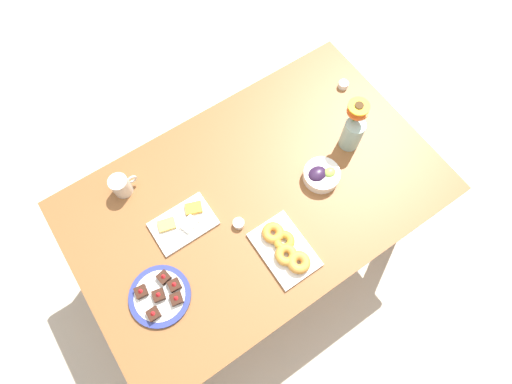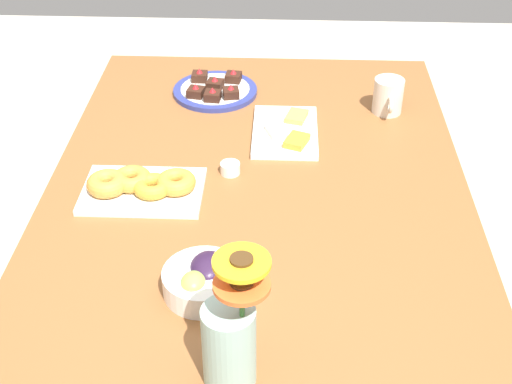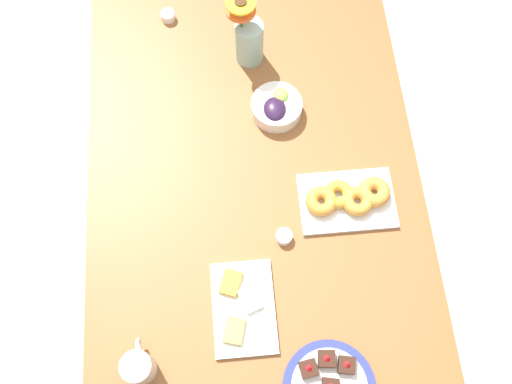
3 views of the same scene
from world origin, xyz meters
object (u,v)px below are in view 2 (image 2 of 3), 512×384
(dining_table, at_px, (256,236))
(croissant_platter, at_px, (141,186))
(grape_bowl, at_px, (204,279))
(jam_cup_honey, at_px, (230,168))
(dessert_plate, at_px, (215,90))
(coffee_mug, at_px, (388,96))
(flower_vase, at_px, (230,339))
(cheese_platter, at_px, (286,131))

(dining_table, height_order, croissant_platter, croissant_platter)
(dining_table, xyz_separation_m, grape_bowl, (0.28, -0.09, 0.12))
(jam_cup_honey, bearing_deg, dessert_plate, -169.85)
(coffee_mug, height_order, grape_bowl, coffee_mug)
(croissant_platter, relative_size, jam_cup_honey, 5.93)
(jam_cup_honey, bearing_deg, coffee_mug, 128.38)
(dessert_plate, distance_m, flower_vase, 1.06)
(croissant_platter, bearing_deg, flower_vase, 24.76)
(coffee_mug, height_order, cheese_platter, coffee_mug)
(flower_vase, bearing_deg, dining_table, 177.61)
(dining_table, distance_m, grape_bowl, 0.32)
(coffee_mug, distance_m, jam_cup_honey, 0.53)
(grape_bowl, relative_size, dessert_plate, 0.65)
(coffee_mug, bearing_deg, flower_vase, -20.84)
(jam_cup_honey, bearing_deg, grape_bowl, -2.81)
(coffee_mug, relative_size, jam_cup_honey, 2.43)
(coffee_mug, bearing_deg, jam_cup_honey, -51.62)
(grape_bowl, relative_size, croissant_platter, 0.56)
(dining_table, height_order, grape_bowl, grape_bowl)
(grape_bowl, bearing_deg, dessert_plate, -176.29)
(grape_bowl, xyz_separation_m, jam_cup_honey, (-0.42, 0.02, -0.01))
(dining_table, bearing_deg, flower_vase, -2.39)
(croissant_platter, xyz_separation_m, dessert_plate, (-0.51, 0.12, -0.01))
(jam_cup_honey, bearing_deg, flower_vase, 4.32)
(dining_table, relative_size, croissant_platter, 5.62)
(grape_bowl, relative_size, flower_vase, 0.59)
(croissant_platter, bearing_deg, dining_table, 81.99)
(flower_vase, bearing_deg, dessert_plate, -173.35)
(coffee_mug, distance_m, croissant_platter, 0.74)
(cheese_platter, height_order, dessert_plate, dessert_plate)
(coffee_mug, distance_m, flower_vase, 1.03)
(croissant_platter, distance_m, dessert_plate, 0.53)
(dessert_plate, xyz_separation_m, flower_vase, (1.05, 0.12, 0.08))
(dining_table, distance_m, flower_vase, 0.53)
(jam_cup_honey, height_order, flower_vase, flower_vase)
(grape_bowl, bearing_deg, dining_table, 162.56)
(cheese_platter, bearing_deg, dining_table, -11.52)
(grape_bowl, height_order, jam_cup_honey, grape_bowl)
(coffee_mug, height_order, jam_cup_honey, coffee_mug)
(croissant_platter, bearing_deg, coffee_mug, 124.68)
(dining_table, xyz_separation_m, jam_cup_honey, (-0.13, -0.07, 0.10))
(cheese_platter, bearing_deg, grape_bowl, -14.32)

